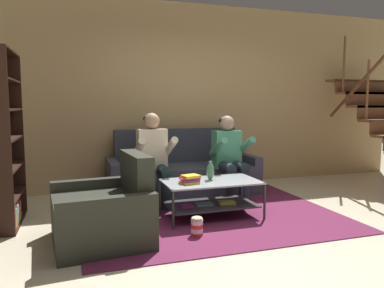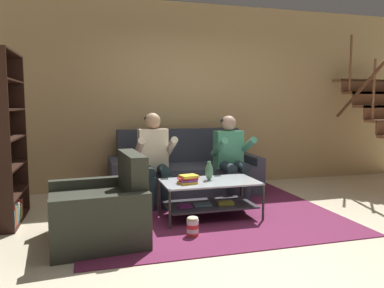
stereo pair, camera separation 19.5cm
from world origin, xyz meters
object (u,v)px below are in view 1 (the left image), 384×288
Objects in this scene: person_seated_left at (154,156)px; armchair at (105,213)px; couch at (182,173)px; vase at (210,171)px; book_stack at (190,179)px; popcorn_tub at (197,226)px; coffee_table at (211,193)px; person_seated_right at (230,154)px.

person_seated_left is 1.39m from armchair.
vase is at bearing -90.32° from couch.
person_seated_left is 0.86m from vase.
book_stack is 1.14× the size of popcorn_tub.
person_seated_left is at bearing -135.51° from couch.
armchair is at bearing -122.96° from person_seated_left.
person_seated_left is at bearing 125.34° from coffee_table.
armchair is 0.92m from popcorn_tub.
popcorn_tub is at bearing -123.01° from coffee_table.
book_stack is (-0.27, -0.06, 0.19)m from coffee_table.
person_seated_left reaches higher than person_seated_right.
couch is 0.83m from person_seated_left.
armchair reaches higher than coffee_table.
person_seated_left reaches higher than popcorn_tub.
couch is at bearing 52.54° from armchair.
armchair is (-1.80, -1.12, -0.36)m from person_seated_right.
couch reaches higher than coffee_table.
coffee_table is at bearing -103.93° from vase.
couch reaches higher than armchair.
armchair is at bearing -160.15° from vase.
person_seated_right reaches higher than couch.
coffee_table is at bearing -127.61° from person_seated_right.
person_seated_right is 1.66m from popcorn_tub.
book_stack is (-0.29, -0.12, -0.06)m from vase.
coffee_table is 1.09× the size of armchair.
popcorn_tub is (-0.36, -0.56, -0.18)m from coffee_table.
vase is at bearing 21.83° from book_stack.
armchair is 4.91× the size of popcorn_tub.
couch is 2.08m from armchair.
couch is 1.36m from book_stack.
couch reaches higher than vase.
book_stack is (0.24, -0.79, -0.18)m from person_seated_left.
person_seated_left reaches higher than armchair.
couch is 9.15× the size of book_stack.
couch is 0.82m from person_seated_right.
popcorn_tub is at bearing -10.07° from armchair.
person_seated_left is at bearing 57.04° from armchair.
vase is 0.84m from popcorn_tub.
book_stack is at bearing 79.96° from popcorn_tub.
person_seated_left is 5.10× the size of book_stack.
book_stack is (-0.83, -0.78, -0.15)m from person_seated_right.
armchair reaches higher than popcorn_tub.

